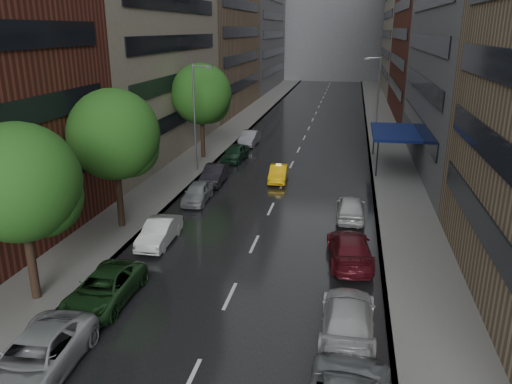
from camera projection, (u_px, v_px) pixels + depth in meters
The scene contains 14 objects.
road at pixel (307, 131), 60.51m from camera, with size 14.00×140.00×0.01m, color black.
sidewalk_left at pixel (235, 128), 62.08m from camera, with size 4.00×140.00×0.15m, color gray.
sidewalk_right at pixel (384, 133), 58.89m from camera, with size 4.00×140.00×0.15m, color gray.
buildings_right at pixel (442, 1), 59.43m from camera, with size 8.05×109.10×36.00m.
building_far at pixel (335, 10), 119.01m from camera, with size 40.00×14.00×32.00m, color slate.
tree_near at pixel (19, 183), 21.11m from camera, with size 5.15×5.15×8.21m.
tree_mid at pixel (114, 135), 29.34m from camera, with size 5.40×5.40×8.61m.
tree_far at pixel (201, 94), 45.89m from camera, with size 5.60×5.60×8.92m.
taxi at pixel (278, 173), 40.54m from camera, with size 1.37×3.91×1.29m, color yellow.
parked_cars_left at pixel (181, 209), 32.15m from camera, with size 2.90×43.25×1.54m.
parked_cars_right at pixel (349, 287), 22.43m from camera, with size 3.09×23.31×1.57m.
street_lamp_left at pixel (195, 116), 41.69m from camera, with size 1.74×0.22×9.00m.
street_lamp_right at pixel (377, 97), 52.95m from camera, with size 1.74×0.22×9.00m.
awning at pixel (395, 132), 43.94m from camera, with size 4.00×8.00×3.12m.
Camera 1 is at (5.02, -9.92, 11.82)m, focal length 35.00 mm.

